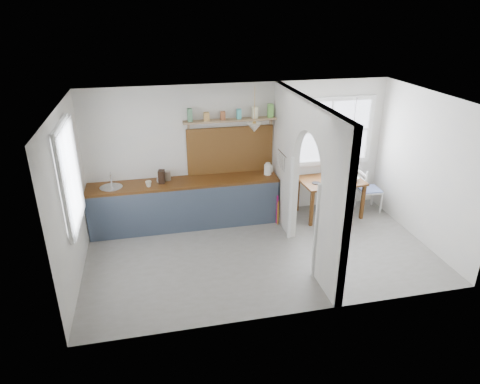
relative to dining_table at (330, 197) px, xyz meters
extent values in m
cube|color=gray|center=(-1.71, -1.13, -0.38)|extent=(5.80, 3.20, 0.01)
cube|color=silver|center=(-1.71, -1.13, 2.22)|extent=(5.80, 3.20, 0.01)
cube|color=silver|center=(-1.71, 0.47, 0.92)|extent=(5.80, 0.01, 2.60)
cube|color=silver|center=(-1.71, -2.73, 0.92)|extent=(5.80, 0.01, 2.60)
cube|color=silver|center=(-4.61, -1.13, 0.92)|extent=(0.01, 3.20, 2.60)
cube|color=silver|center=(1.19, -1.13, 0.92)|extent=(0.01, 3.20, 2.60)
cube|color=silver|center=(-1.01, -2.33, 0.92)|extent=(0.12, 0.80, 2.60)
cube|color=silver|center=(-1.01, -0.13, 0.92)|extent=(0.12, 1.20, 2.60)
cube|color=silver|center=(-1.01, -1.33, 1.70)|extent=(0.12, 1.20, 1.05)
cube|color=#5D3114|center=(-2.84, 0.17, 0.50)|extent=(3.50, 0.60, 0.05)
cube|color=#3E4D5F|center=(-2.84, -0.12, 0.05)|extent=(3.50, 0.03, 0.85)
cube|color=black|center=(-2.84, 0.22, 0.05)|extent=(3.46, 0.45, 0.85)
cylinder|color=silver|center=(-4.14, 0.17, 0.51)|extent=(0.40, 0.40, 0.02)
cube|color=brown|center=(-1.91, 0.44, 0.97)|extent=(1.65, 0.03, 0.90)
cube|color=tan|center=(-1.91, 0.36, 1.57)|extent=(1.75, 0.20, 0.03)
cube|color=#40724C|center=(-2.66, 0.36, 1.68)|extent=(0.09, 0.09, 0.18)
cube|color=#B3843D|center=(-2.36, 0.36, 1.68)|extent=(0.09, 0.09, 0.18)
cube|color=brown|center=(-2.06, 0.36, 1.68)|extent=(0.09, 0.09, 0.18)
cube|color=#3FAFAE|center=(-1.76, 0.36, 1.68)|extent=(0.09, 0.09, 0.18)
cube|color=beige|center=(-1.47, 0.36, 1.68)|extent=(0.09, 0.09, 0.18)
cube|color=#66BA42|center=(-1.17, 0.36, 1.68)|extent=(0.09, 0.09, 0.18)
cone|color=beige|center=(-1.56, 0.02, 1.50)|extent=(0.26, 0.26, 0.16)
cylinder|color=silver|center=(-1.10, -0.23, 1.07)|extent=(0.02, 0.50, 0.02)
imported|color=beige|center=(-3.48, 0.06, 0.58)|extent=(0.13, 0.13, 0.10)
imported|color=white|center=(-3.28, 0.20, 0.57)|extent=(0.14, 0.14, 0.09)
cube|color=black|center=(-3.24, 0.19, 0.64)|extent=(0.14, 0.17, 0.24)
cylinder|color=#7C6D58|center=(-3.12, 0.29, 0.61)|extent=(0.13, 0.13, 0.17)
cube|color=#A51064|center=(-1.13, -0.15, -0.10)|extent=(0.02, 0.03, 0.61)
cube|color=orange|center=(-1.13, -0.21, -0.13)|extent=(0.02, 0.03, 0.48)
imported|color=white|center=(0.37, -0.10, 0.41)|extent=(0.33, 0.33, 0.07)
imported|color=#63A26C|center=(-0.14, -0.12, 0.42)|extent=(0.11, 0.11, 0.09)
cylinder|color=black|center=(-0.36, -0.10, 0.38)|extent=(0.20, 0.20, 0.01)
imported|color=#5F3265|center=(0.12, 0.14, 0.48)|extent=(0.20, 0.20, 0.20)
camera|label=1|loc=(-3.39, -7.16, 3.52)|focal=32.00mm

